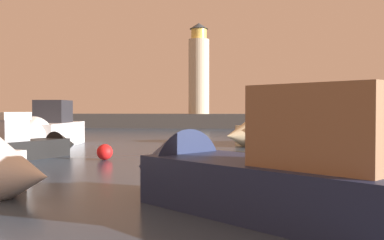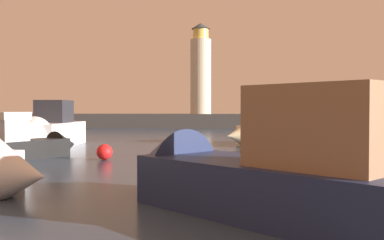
# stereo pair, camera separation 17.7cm
# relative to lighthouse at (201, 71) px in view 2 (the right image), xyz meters

# --- Properties ---
(ground_plane) EXTENTS (220.00, 220.00, 0.00)m
(ground_plane) POSITION_rel_lighthouse_xyz_m (3.20, -28.95, -7.55)
(ground_plane) COLOR #2D3D51
(breakwater) EXTENTS (83.54, 4.10, 1.88)m
(breakwater) POSITION_rel_lighthouse_xyz_m (3.20, -0.00, -6.61)
(breakwater) COLOR #423F3D
(breakwater) RESTS_ON ground_plane
(lighthouse) EXTENTS (2.73, 2.73, 11.97)m
(lighthouse) POSITION_rel_lighthouse_xyz_m (0.00, 0.00, 0.00)
(lighthouse) COLOR beige
(lighthouse) RESTS_ON breakwater
(motorboat_1) EXTENTS (3.08, 9.27, 3.48)m
(motorboat_1) POSITION_rel_lighthouse_xyz_m (-7.44, -30.94, -6.48)
(motorboat_1) COLOR white
(motorboat_1) RESTS_ON ground_plane
(motorboat_3) EXTENTS (3.93, 6.02, 2.67)m
(motorboat_3) POSITION_rel_lighthouse_xyz_m (-5.48, -36.84, -6.84)
(motorboat_3) COLOR black
(motorboat_3) RESTS_ON ground_plane
(motorboat_4) EXTENTS (7.84, 6.68, 3.24)m
(motorboat_4) POSITION_rel_lighthouse_xyz_m (7.60, -27.43, -6.54)
(motorboat_4) COLOR beige
(motorboat_4) RESTS_ON ground_plane
(motorboat_6) EXTENTS (8.64, 7.97, 3.65)m
(motorboat_6) POSITION_rel_lighthouse_xyz_m (5.27, -47.98, -6.57)
(motorboat_6) COLOR #1E284C
(motorboat_6) RESTS_ON ground_plane
(mooring_buoy) EXTENTS (0.80, 0.80, 0.80)m
(mooring_buoy) POSITION_rel_lighthouse_xyz_m (-1.50, -37.50, -7.15)
(mooring_buoy) COLOR red
(mooring_buoy) RESTS_ON ground_plane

